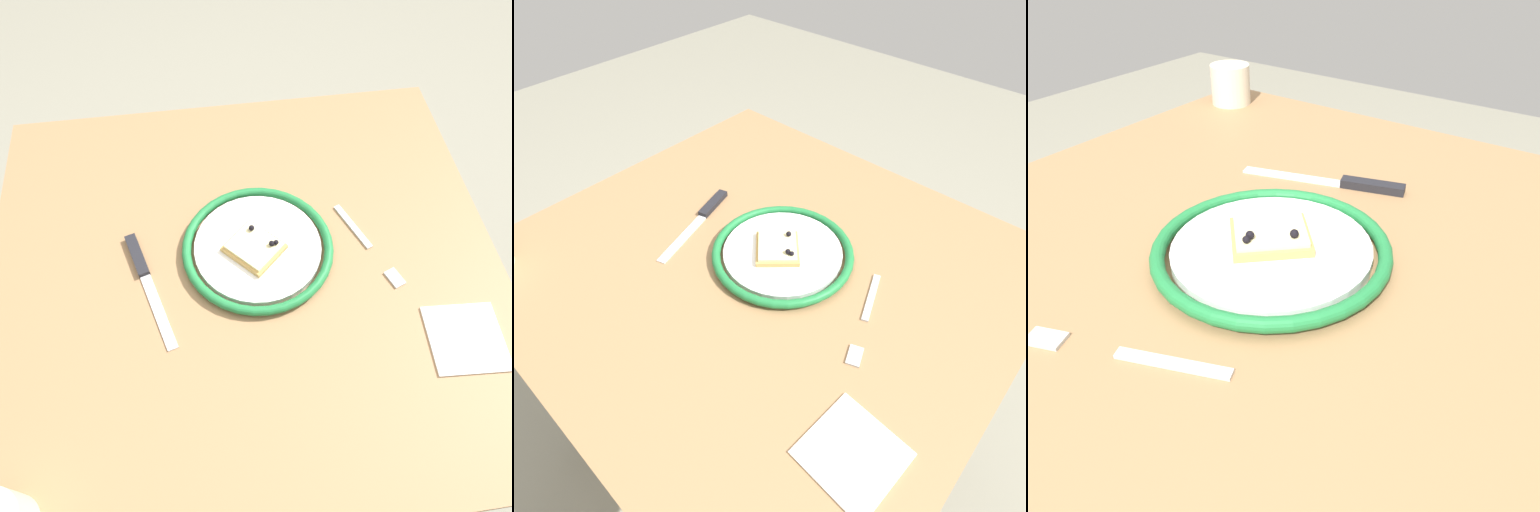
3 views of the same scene
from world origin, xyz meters
TOP-DOWN VIEW (x-y plane):
  - dining_table at (0.00, 0.00)m, footprint 0.91×0.86m
  - plate at (-0.02, -0.03)m, footprint 0.27×0.27m
  - pizza_slice_near at (-0.02, -0.03)m, footprint 0.12×0.12m
  - knife at (0.18, -0.02)m, footprint 0.09×0.24m
  - fork at (-0.23, -0.02)m, footprint 0.09×0.19m
  - cup at (0.37, 0.36)m, footprint 0.08×0.08m

SIDE VIEW (x-z plane):
  - dining_table at x=0.00m, z-range 0.28..1.05m
  - fork at x=-0.23m, z-range 0.76..0.77m
  - knife at x=0.18m, z-range 0.76..0.77m
  - plate at x=-0.02m, z-range 0.76..0.78m
  - pizza_slice_near at x=-0.02m, z-range 0.77..0.80m
  - cup at x=0.37m, z-range 0.76..0.84m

